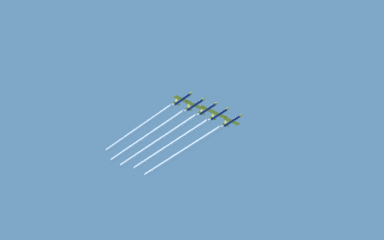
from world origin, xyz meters
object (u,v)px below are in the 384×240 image
(jet_far_left, at_px, (233,120))
(jet_far_right, at_px, (183,98))
(jet_inner_right, at_px, (196,104))
(jet_inner_left, at_px, (220,114))
(jet_center, at_px, (209,108))

(jet_far_left, distance_m, jet_far_right, 28.39)
(jet_far_right, bearing_deg, jet_inner_right, 179.24)
(jet_inner_left, xyz_separation_m, jet_inner_right, (13.98, 0.13, -0.69))
(jet_far_left, bearing_deg, jet_inner_right, 0.44)
(jet_center, bearing_deg, jet_far_left, -178.50)
(jet_far_left, height_order, jet_inner_left, jet_inner_left)
(jet_inner_left, xyz_separation_m, jet_center, (6.87, 0.34, -0.11))
(jet_far_left, distance_m, jet_inner_left, 7.58)
(jet_far_left, bearing_deg, jet_center, 1.50)
(jet_inner_right, height_order, jet_far_right, jet_far_right)
(jet_far_left, relative_size, jet_center, 1.00)
(jet_inner_left, xyz_separation_m, jet_far_right, (20.83, 0.04, -0.38))
(jet_far_left, height_order, jet_center, jet_center)
(jet_inner_left, height_order, jet_inner_right, jet_inner_left)
(jet_inner_left, bearing_deg, jet_far_left, -179.75)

